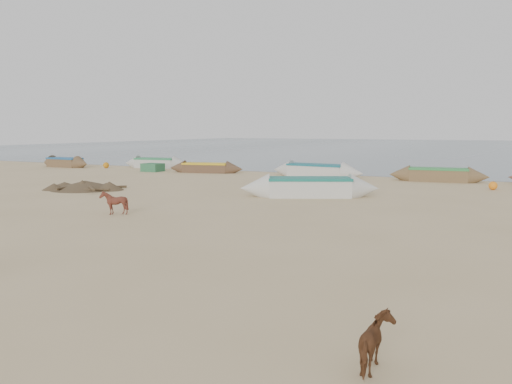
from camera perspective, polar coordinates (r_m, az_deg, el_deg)
ground at (r=13.97m, az=-7.35°, el=-5.93°), size 140.00×140.00×0.00m
sea at (r=93.65m, az=21.79°, el=4.78°), size 160.00×160.00×0.00m
calf_front at (r=19.23m, az=-15.93°, el=-1.17°), size 0.91×0.83×0.90m
calf_right at (r=7.01m, az=13.85°, el=-16.50°), size 0.89×0.93×0.74m
near_canoe at (r=23.51m, az=6.13°, el=0.56°), size 6.48×4.07×0.90m
debris_pile at (r=27.91m, az=-18.95°, el=0.78°), size 4.15×4.15×0.45m
waterline_canoes at (r=32.10m, az=15.20°, el=2.06°), size 57.17×4.48×0.93m
beach_clutter at (r=31.23m, az=20.17°, el=1.52°), size 46.12×5.19×0.64m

